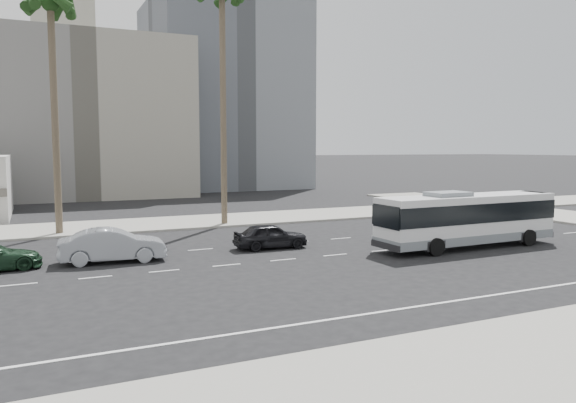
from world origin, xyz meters
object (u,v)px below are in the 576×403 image
car_a (271,236)px  car_b (113,245)px  palm_mid (50,8)px  city_bus (467,218)px

car_a → car_b: car_b is taller
car_a → car_b: bearing=94.0°
car_a → car_b: size_ratio=0.82×
palm_mid → city_bus: bearing=-35.0°
car_a → palm_mid: palm_mid is taller
car_b → city_bus: bearing=-97.4°
city_bus → car_b: size_ratio=2.22×
city_bus → palm_mid: 28.31m
city_bus → car_a: (-10.19, 4.44, -0.98)m
car_b → palm_mid: palm_mid is taller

